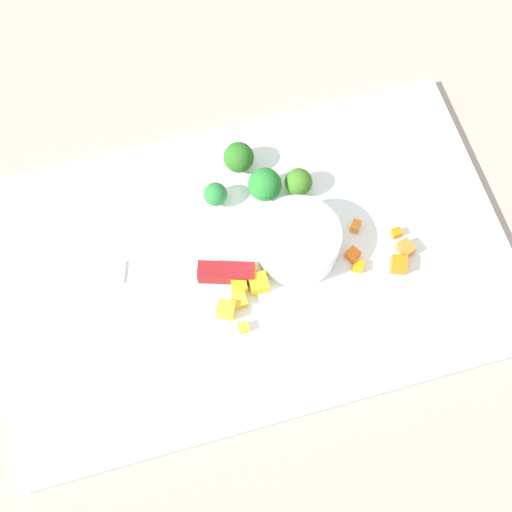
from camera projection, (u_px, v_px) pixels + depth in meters
The scene contains 20 objects.
ground_plane at pixel (256, 264), 0.77m from camera, with size 4.00×4.00×0.00m, color #A08D82.
cutting_board at pixel (256, 262), 0.76m from camera, with size 0.56×0.35×0.01m, color white.
prep_bowl at pixel (298, 245), 0.74m from camera, with size 0.09×0.09×0.04m, color white.
chef_knife at pixel (167, 272), 0.74m from camera, with size 0.30×0.11×0.02m.
carrot_dice_0 at pixel (358, 266), 0.75m from camera, with size 0.01×0.01×0.01m, color orange.
carrot_dice_1 at pixel (353, 254), 0.75m from camera, with size 0.01×0.01×0.01m, color orange.
carrot_dice_2 at pixel (356, 226), 0.76m from camera, with size 0.01×0.01×0.01m, color orange.
carrot_dice_3 at pixel (396, 233), 0.76m from camera, with size 0.01×0.01×0.01m, color orange.
carrot_dice_4 at pixel (399, 265), 0.74m from camera, with size 0.02×0.02×0.02m, color orange.
carrot_dice_5 at pixel (406, 248), 0.75m from camera, with size 0.02×0.01×0.01m, color orange.
pepper_dice_0 at pixel (239, 284), 0.74m from camera, with size 0.02×0.02×0.02m, color yellow.
pepper_dice_1 at pixel (258, 283), 0.74m from camera, with size 0.02×0.02×0.02m, color yellow.
pepper_dice_2 at pixel (244, 328), 0.72m from camera, with size 0.01×0.01×0.01m, color yellow.
pepper_dice_3 at pixel (240, 299), 0.73m from camera, with size 0.01×0.02×0.01m, color yellow.
pepper_dice_4 at pixel (226, 310), 0.72m from camera, with size 0.02×0.02×0.02m, color yellow.
pepper_dice_5 at pixel (251, 272), 0.74m from camera, with size 0.01×0.01×0.01m, color yellow.
broccoli_floret_0 at pixel (265, 185), 0.76m from camera, with size 0.04×0.04×0.04m.
broccoli_floret_1 at pixel (239, 158), 0.78m from camera, with size 0.04×0.04×0.04m.
broccoli_floret_2 at pixel (215, 194), 0.77m from camera, with size 0.03×0.03×0.03m.
broccoli_floret_3 at pixel (298, 182), 0.77m from camera, with size 0.03×0.03×0.04m.
Camera 1 is at (-0.08, -0.28, 0.71)m, focal length 47.99 mm.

